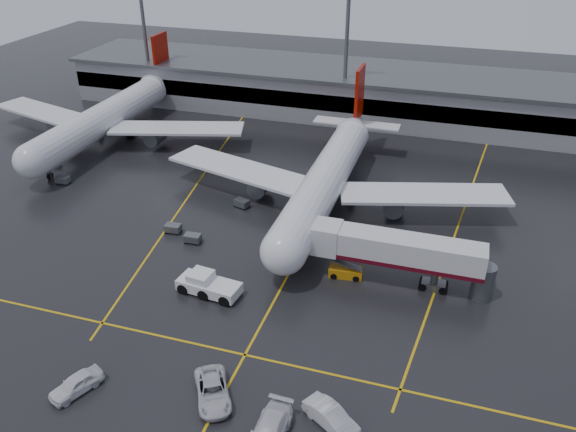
% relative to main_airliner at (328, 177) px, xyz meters
% --- Properties ---
extents(ground, '(220.00, 220.00, 0.00)m').
position_rel_main_airliner_xyz_m(ground, '(0.00, -9.70, -4.21)').
color(ground, black).
rests_on(ground, ground).
extents(apron_line_centre, '(0.25, 90.00, 0.02)m').
position_rel_main_airliner_xyz_m(apron_line_centre, '(0.00, -9.70, -4.20)').
color(apron_line_centre, gold).
rests_on(apron_line_centre, ground).
extents(apron_line_stop, '(60.00, 0.25, 0.02)m').
position_rel_main_airliner_xyz_m(apron_line_stop, '(0.00, -31.70, -4.20)').
color(apron_line_stop, gold).
rests_on(apron_line_stop, ground).
extents(apron_line_left, '(9.99, 69.35, 0.02)m').
position_rel_main_airliner_xyz_m(apron_line_left, '(-20.00, 0.30, -4.20)').
color(apron_line_left, gold).
rests_on(apron_line_left, ground).
extents(apron_line_right, '(7.57, 69.64, 0.02)m').
position_rel_main_airliner_xyz_m(apron_line_right, '(18.00, 0.30, -4.20)').
color(apron_line_right, gold).
rests_on(apron_line_right, ground).
extents(terminal, '(122.00, 19.00, 8.60)m').
position_rel_main_airliner_xyz_m(terminal, '(0.00, 38.23, 0.11)').
color(terminal, gray).
rests_on(terminal, ground).
extents(light_mast_left, '(3.00, 1.20, 25.45)m').
position_rel_main_airliner_xyz_m(light_mast_left, '(-45.00, 32.30, 10.27)').
color(light_mast_left, '#595B60').
rests_on(light_mast_left, ground).
extents(light_mast_mid, '(3.00, 1.20, 25.45)m').
position_rel_main_airliner_xyz_m(light_mast_mid, '(-5.00, 32.30, 10.27)').
color(light_mast_mid, '#595B60').
rests_on(light_mast_mid, ground).
extents(main_airliner, '(48.80, 45.60, 14.10)m').
position_rel_main_airliner_xyz_m(main_airliner, '(0.00, 0.00, 0.00)').
color(main_airliner, silver).
rests_on(main_airliner, ground).
extents(second_airliner, '(48.80, 45.60, 14.10)m').
position_rel_main_airliner_xyz_m(second_airliner, '(-42.00, 12.00, 0.00)').
color(second_airliner, silver).
rests_on(second_airliner, ground).
extents(jet_bridge, '(19.90, 3.40, 6.05)m').
position_rel_main_airliner_xyz_m(jet_bridge, '(11.87, -15.70, -0.28)').
color(jet_bridge, silver).
rests_on(jet_bridge, ground).
extents(pushback_tractor, '(7.20, 3.68, 2.48)m').
position_rel_main_airliner_xyz_m(pushback_tractor, '(-7.36, -23.76, -3.22)').
color(pushback_tractor, white).
rests_on(pushback_tractor, ground).
extents(belt_loader, '(3.92, 2.14, 2.38)m').
position_rel_main_airliner_xyz_m(belt_loader, '(6.27, -16.27, -3.62)').
color(belt_loader, '#C67C0B').
rests_on(belt_loader, ground).
extents(service_van_a, '(5.37, 6.50, 1.65)m').
position_rel_main_airliner_xyz_m(service_van_a, '(-0.69, -37.50, -3.38)').
color(service_van_a, silver).
rests_on(service_van_a, ground).
extents(service_van_b, '(2.73, 6.35, 1.82)m').
position_rel_main_airliner_xyz_m(service_van_b, '(5.35, -40.22, -3.30)').
color(service_van_b, silver).
rests_on(service_van_b, ground).
extents(service_van_c, '(5.45, 4.27, 1.73)m').
position_rel_main_airliner_xyz_m(service_van_c, '(9.71, -37.23, -3.34)').
color(service_van_c, silver).
rests_on(service_van_c, ground).
extents(service_van_d, '(3.70, 5.19, 1.64)m').
position_rel_main_airliner_xyz_m(service_van_d, '(-12.40, -40.32, -3.39)').
color(service_van_d, white).
rests_on(service_van_d, ground).
extents(baggage_cart_a, '(2.06, 1.39, 1.12)m').
position_rel_main_airliner_xyz_m(baggage_cart_a, '(-13.43, -14.83, -3.58)').
color(baggage_cart_a, '#595B60').
rests_on(baggage_cart_a, ground).
extents(baggage_cart_b, '(2.07, 1.41, 1.12)m').
position_rel_main_airliner_xyz_m(baggage_cart_b, '(-16.89, -13.36, -3.58)').
color(baggage_cart_b, '#595B60').
rests_on(baggage_cart_b, ground).
extents(baggage_cart_c, '(2.30, 1.86, 1.12)m').
position_rel_main_airliner_xyz_m(baggage_cart_c, '(-10.98, -4.39, -3.58)').
color(baggage_cart_c, '#595B60').
rests_on(baggage_cart_c, ground).
extents(baggage_cart_d, '(2.33, 1.91, 1.12)m').
position_rel_main_airliner_xyz_m(baggage_cart_d, '(-45.27, 0.50, -3.58)').
color(baggage_cart_d, '#595B60').
rests_on(baggage_cart_d, ground).
extents(baggage_cart_e, '(2.08, 1.42, 1.12)m').
position_rel_main_airliner_xyz_m(baggage_cart_e, '(-39.13, -5.49, -3.58)').
color(baggage_cart_e, '#595B60').
rests_on(baggage_cart_e, ground).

